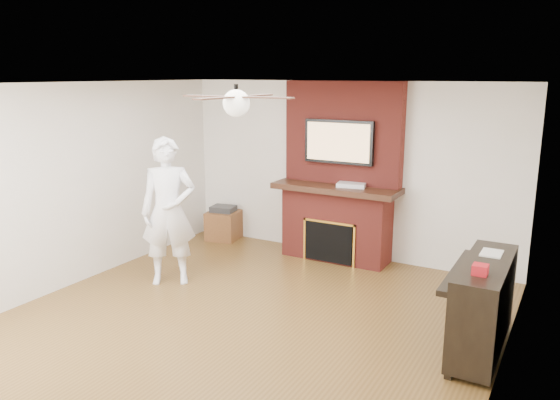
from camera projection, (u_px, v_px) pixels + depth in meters
The scene contains 11 objects.
room_shell at pixel (238, 211), 5.46m from camera, with size 5.36×5.86×2.86m.
fireplace at pixel (339, 190), 7.68m from camera, with size 1.78×0.64×2.50m.
tv at pixel (339, 142), 7.49m from camera, with size 1.00×0.08×0.60m.
ceiling_fan at pixel (236, 102), 5.21m from camera, with size 1.21×1.21×0.31m.
person at pixel (169, 212), 6.77m from camera, with size 0.68×0.45×1.85m, color white.
side_table at pixel (224, 224), 8.72m from camera, with size 0.54×0.54×0.54m.
piano at pixel (482, 304), 5.13m from camera, with size 0.52×1.38×0.99m.
cable_box at pixel (351, 185), 7.46m from camera, with size 0.38×0.22×0.05m, color silver.
candle_green at pixel (326, 257), 7.76m from camera, with size 0.06×0.06×0.10m, color #3D7E32.
candle_cream at pixel (339, 258), 7.71m from camera, with size 0.07×0.07×0.09m, color #F3E3C1.
candle_blue at pixel (344, 260), 7.67m from camera, with size 0.06×0.06×0.08m, color #344B9E.
Camera 1 is at (2.96, -4.41, 2.60)m, focal length 35.00 mm.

